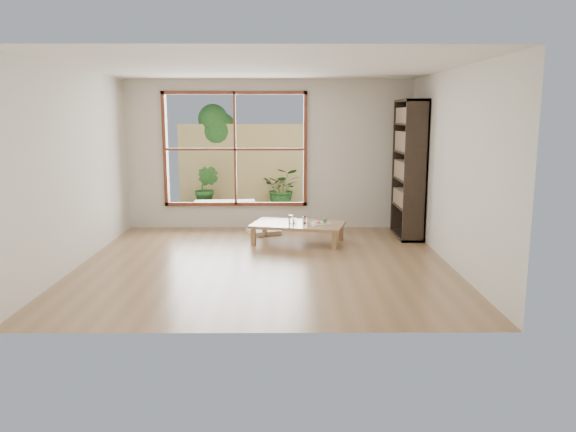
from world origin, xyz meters
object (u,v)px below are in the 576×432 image
at_px(low_table, 298,226).
at_px(food_tray, 321,223).
at_px(garden_bench, 225,204).
at_px(bookshelf, 409,169).

distance_m(low_table, food_tray, 0.37).
bearing_deg(food_tray, garden_bench, 109.12).
bearing_deg(low_table, bookshelf, 27.85).
relative_size(low_table, food_tray, 4.35).
bearing_deg(garden_bench, low_table, -58.65).
xyz_separation_m(low_table, bookshelf, (1.82, 0.46, 0.85)).
distance_m(low_table, bookshelf, 2.06).
relative_size(bookshelf, food_tray, 6.22).
height_order(food_tray, garden_bench, food_tray).
distance_m(food_tray, garden_bench, 2.57).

